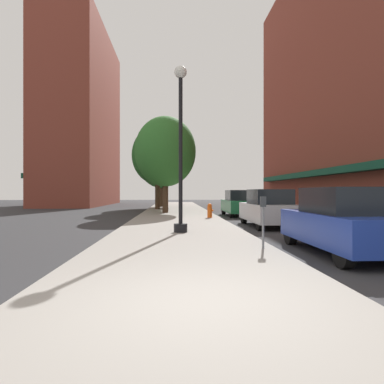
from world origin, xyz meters
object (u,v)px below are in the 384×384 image
at_px(lamppost, 181,145).
at_px(car_blue, 344,222).
at_px(parking_meter_near, 263,215).
at_px(tree_near, 161,161).
at_px(tree_mid, 165,152).
at_px(car_green, 239,203).
at_px(tree_far, 157,155).
at_px(fire_hydrant, 210,210).
at_px(car_silver, 269,209).

bearing_deg(lamppost, car_blue, -44.41).
xyz_separation_m(lamppost, parking_meter_near, (2.02, -3.60, -2.25)).
height_order(tree_near, car_blue, tree_near).
distance_m(tree_mid, car_green, 6.20).
xyz_separation_m(parking_meter_near, tree_near, (-3.49, 24.98, 3.57)).
bearing_deg(car_green, tree_far, 126.42).
bearing_deg(fire_hydrant, lamppost, -104.44).
relative_size(fire_hydrant, car_blue, 0.18).
height_order(tree_far, car_blue, tree_far).
distance_m(tree_near, car_green, 13.36).
height_order(lamppost, parking_meter_near, lamppost).
relative_size(tree_mid, tree_far, 0.95).
xyz_separation_m(fire_hydrant, car_blue, (2.22, -10.70, 0.29)).
bearing_deg(tree_near, parking_meter_near, -82.04).
xyz_separation_m(fire_hydrant, parking_meter_near, (0.27, -10.41, 0.43)).
xyz_separation_m(fire_hydrant, tree_near, (-3.23, 14.57, 4.00)).
xyz_separation_m(fire_hydrant, car_green, (2.22, 2.95, 0.29)).
xyz_separation_m(parking_meter_near, car_blue, (1.95, -0.29, -0.14)).
bearing_deg(tree_near, car_green, -64.89).
relative_size(lamppost, parking_meter_near, 4.50).
bearing_deg(lamppost, parking_meter_near, -60.67).
distance_m(tree_mid, car_silver, 10.49).
bearing_deg(tree_far, tree_near, 88.24).
relative_size(lamppost, car_green, 1.37).
bearing_deg(car_green, tree_mid, 157.91).
distance_m(lamppost, car_green, 10.80).
relative_size(fire_hydrant, car_silver, 0.18).
xyz_separation_m(tree_near, car_blue, (5.44, -25.27, -3.71)).
bearing_deg(tree_mid, tree_near, 93.79).
height_order(fire_hydrant, car_silver, car_silver).
relative_size(parking_meter_near, car_blue, 0.30).
relative_size(lamppost, car_silver, 1.37).
height_order(tree_far, car_silver, tree_far).
xyz_separation_m(lamppost, tree_far, (-1.61, 16.88, 1.42)).
height_order(parking_meter_near, tree_far, tree_far).
relative_size(tree_near, tree_mid, 1.06).
xyz_separation_m(tree_near, car_green, (5.44, -11.62, -3.71)).
relative_size(parking_meter_near, car_silver, 0.30).
bearing_deg(tree_far, parking_meter_near, -79.94).
bearing_deg(fire_hydrant, car_green, 53.03).
relative_size(parking_meter_near, tree_mid, 0.20).
relative_size(lamppost, tree_mid, 0.89).
distance_m(tree_far, car_blue, 21.84).
bearing_deg(car_silver, fire_hydrant, 119.69).
xyz_separation_m(lamppost, tree_mid, (-0.82, 11.54, 1.11)).
bearing_deg(car_silver, car_blue, -89.84).
relative_size(tree_far, car_green, 1.62).
relative_size(fire_hydrant, tree_near, 0.11).
bearing_deg(lamppost, tree_far, 95.45).
bearing_deg(lamppost, fire_hydrant, 75.56).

